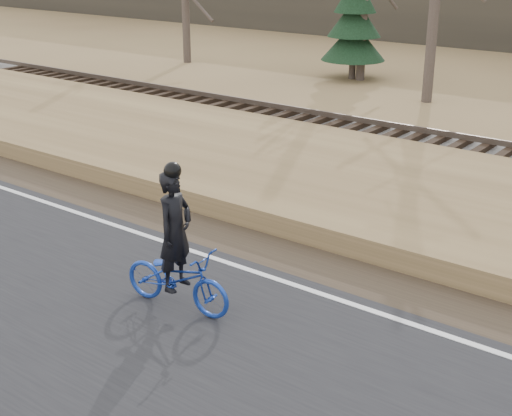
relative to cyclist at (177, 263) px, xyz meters
The scene contains 9 objects.
ground 2.16m from the cyclist, 131.60° to the left, with size 120.00×120.00×0.00m, color #9B7D4E.
road 1.84m from the cyclist, 143.07° to the right, with size 120.00×6.00×0.06m, color black.
edge_line 2.28m from the cyclist, 128.07° to the left, with size 120.00×0.12×0.01m, color silver.
shoulder 3.11m from the cyclist, 116.25° to the left, with size 120.00×1.60×0.04m, color #473A2B.
embankment 5.88m from the cyclist, 103.15° to the left, with size 120.00×5.00×0.44m, color #9B7D4E.
ballast 9.61m from the cyclist, 97.98° to the left, with size 120.00×3.00×0.45m, color slate.
railroad 9.60m from the cyclist, 97.98° to the left, with size 120.00×2.40×0.29m.
cyclist is the anchor object (origin of this frame).
conifer 20.20m from the cyclist, 112.30° to the left, with size 2.60×2.60×5.08m.
Camera 1 is at (8.20, -8.58, 5.43)m, focal length 50.00 mm.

